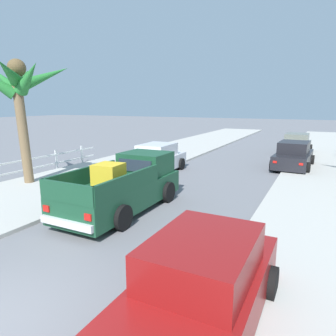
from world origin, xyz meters
TOP-DOWN VIEW (x-y plane):
  - sidewalk_left at (-5.60, 12.00)m, footprint 5.38×60.00m
  - curb_left at (-4.31, 12.00)m, footprint 0.16×60.00m
  - curb_right at (4.31, 12.00)m, footprint 0.16×60.00m
  - pickup_truck at (-1.30, 6.01)m, footprint 2.22×5.21m
  - car_left_near at (-3.13, 11.56)m, footprint 2.11×4.30m
  - car_right_near at (3.12, 1.73)m, footprint 2.04×4.27m
  - car_right_mid at (3.30, 16.09)m, footprint 2.16×4.32m
  - car_left_far at (3.06, 21.53)m, footprint 2.06×4.28m
  - palm_tree_right_fore at (-7.19, 6.67)m, footprint 3.88×3.74m

SIDE VIEW (x-z plane):
  - curb_left at x=-4.31m, z-range 0.00..0.10m
  - curb_right at x=4.31m, z-range 0.00..0.10m
  - sidewalk_left at x=-5.60m, z-range 0.00..0.12m
  - car_left_near at x=-3.13m, z-range -0.06..1.48m
  - car_right_near at x=3.12m, z-range -0.06..1.48m
  - car_right_mid at x=3.30m, z-range -0.06..1.48m
  - car_left_far at x=3.06m, z-range -0.06..1.48m
  - pickup_truck at x=-1.30m, z-range -0.10..1.70m
  - palm_tree_right_fore at x=-7.19m, z-range 1.63..7.11m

